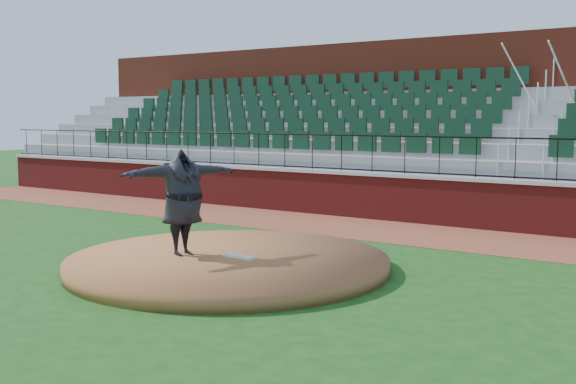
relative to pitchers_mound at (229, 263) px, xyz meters
name	(u,v)px	position (x,y,z in m)	size (l,w,h in m)	color
ground	(242,268)	(0.15, 0.22, -0.12)	(90.00, 90.00, 0.00)	#174614
warning_track	(376,229)	(0.15, 5.62, -0.12)	(34.00, 3.20, 0.01)	brown
field_wall	(404,200)	(0.15, 7.22, 0.47)	(34.00, 0.35, 1.20)	maroon
wall_cap	(404,176)	(0.15, 7.22, 1.12)	(34.00, 0.45, 0.10)	#B7B7B7
wall_railing	(405,155)	(0.15, 7.22, 1.67)	(34.00, 0.05, 1.00)	black
seating_stands	(444,134)	(0.15, 9.94, 2.18)	(34.00, 5.10, 4.60)	gray
concourse_wall	(477,119)	(0.15, 12.74, 2.62)	(34.00, 0.50, 5.50)	maroon
pitchers_mound	(229,263)	(0.00, 0.00, 0.00)	(5.93, 5.93, 0.25)	brown
pitching_rubber	(239,257)	(0.24, -0.01, 0.15)	(0.66, 0.17, 0.04)	white
pitcher	(183,202)	(-0.77, -0.39, 1.11)	(2.43, 0.66, 1.98)	black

